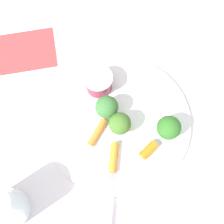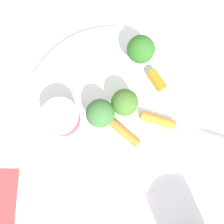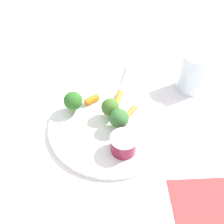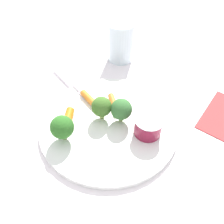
# 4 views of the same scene
# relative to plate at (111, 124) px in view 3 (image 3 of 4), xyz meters

# --- Properties ---
(ground_plane) EXTENTS (2.40, 2.40, 0.00)m
(ground_plane) POSITION_rel_plate_xyz_m (0.00, 0.00, -0.01)
(ground_plane) COLOR white
(plate) EXTENTS (0.29, 0.29, 0.01)m
(plate) POSITION_rel_plate_xyz_m (0.00, 0.00, 0.00)
(plate) COLOR white
(plate) RESTS_ON ground_plane
(sauce_cup) EXTENTS (0.06, 0.06, 0.04)m
(sauce_cup) POSITION_rel_plate_xyz_m (0.05, -0.06, 0.03)
(sauce_cup) COLOR maroon
(sauce_cup) RESTS_ON plate
(broccoli_floret_0) EXTENTS (0.04, 0.04, 0.05)m
(broccoli_floret_0) POSITION_rel_plate_xyz_m (-0.01, 0.02, 0.04)
(broccoli_floret_0) COLOR #98B15A
(broccoli_floret_0) RESTS_ON plate
(broccoli_floret_1) EXTENTS (0.05, 0.05, 0.06)m
(broccoli_floret_1) POSITION_rel_plate_xyz_m (-0.10, 0.01, 0.04)
(broccoli_floret_1) COLOR #91AE68
(broccoli_floret_1) RESTS_ON plate
(broccoli_floret_2) EXTENTS (0.04, 0.04, 0.06)m
(broccoli_floret_2) POSITION_rel_plate_xyz_m (0.02, -0.01, 0.04)
(broccoli_floret_2) COLOR #98BE63
(broccoli_floret_2) RESTS_ON plate
(carrot_stick_0) EXTENTS (0.03, 0.06, 0.01)m
(carrot_stick_0) POSITION_rel_plate_xyz_m (0.03, 0.04, 0.01)
(carrot_stick_0) COLOR orange
(carrot_stick_0) RESTS_ON plate
(carrot_stick_1) EXTENTS (0.03, 0.04, 0.02)m
(carrot_stick_1) POSITION_rel_plate_xyz_m (-0.07, 0.05, 0.01)
(carrot_stick_1) COLOR orange
(carrot_stick_1) RESTS_ON plate
(carrot_stick_2) EXTENTS (0.02, 0.06, 0.02)m
(carrot_stick_2) POSITION_rel_plate_xyz_m (-0.01, 0.08, 0.01)
(carrot_stick_2) COLOR orange
(carrot_stick_2) RESTS_ON plate
(fork) EXTENTS (0.03, 0.16, 0.00)m
(fork) POSITION_rel_plate_xyz_m (-0.02, 0.17, 0.01)
(fork) COLOR #BFACBB
(fork) RESTS_ON plate
(drinking_glass) EXTENTS (0.07, 0.07, 0.11)m
(drinking_glass) POSITION_rel_plate_xyz_m (0.16, 0.21, 0.05)
(drinking_glass) COLOR silver
(drinking_glass) RESTS_ON ground_plane
(napkin) EXTENTS (0.17, 0.15, 0.00)m
(napkin) POSITION_rel_plate_xyz_m (0.24, -0.12, -0.00)
(napkin) COLOR #BB3838
(napkin) RESTS_ON ground_plane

